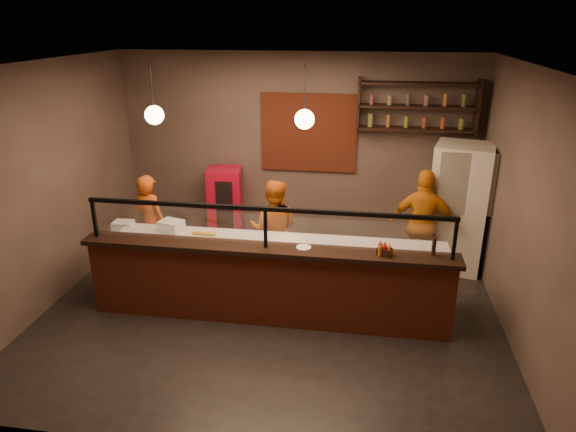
% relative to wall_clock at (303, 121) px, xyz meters
% --- Properties ---
extents(floor, '(6.00, 6.00, 0.00)m').
position_rel_wall_clock_xyz_m(floor, '(-0.10, -2.46, -2.10)').
color(floor, black).
rests_on(floor, ground).
extents(ceiling, '(6.00, 6.00, 0.00)m').
position_rel_wall_clock_xyz_m(ceiling, '(-0.10, -2.46, 1.10)').
color(ceiling, '#39302C').
rests_on(ceiling, wall_back).
extents(wall_back, '(6.00, 0.00, 6.00)m').
position_rel_wall_clock_xyz_m(wall_back, '(-0.10, 0.04, -0.50)').
color(wall_back, brown).
rests_on(wall_back, floor).
extents(wall_left, '(0.00, 5.00, 5.00)m').
position_rel_wall_clock_xyz_m(wall_left, '(-3.10, -2.46, -0.50)').
color(wall_left, brown).
rests_on(wall_left, floor).
extents(wall_right, '(0.00, 5.00, 5.00)m').
position_rel_wall_clock_xyz_m(wall_right, '(2.90, -2.46, -0.50)').
color(wall_right, brown).
rests_on(wall_right, floor).
extents(wall_front, '(6.00, 0.00, 6.00)m').
position_rel_wall_clock_xyz_m(wall_front, '(-0.10, -4.96, -0.50)').
color(wall_front, brown).
rests_on(wall_front, floor).
extents(brick_patch, '(1.60, 0.04, 1.30)m').
position_rel_wall_clock_xyz_m(brick_patch, '(0.10, 0.01, -0.20)').
color(brick_patch, maroon).
rests_on(brick_patch, wall_back).
extents(service_counter, '(4.60, 0.25, 1.00)m').
position_rel_wall_clock_xyz_m(service_counter, '(-0.10, -2.76, -1.60)').
color(service_counter, maroon).
rests_on(service_counter, floor).
extents(counter_ledge, '(4.70, 0.37, 0.06)m').
position_rel_wall_clock_xyz_m(counter_ledge, '(-0.10, -2.76, -1.07)').
color(counter_ledge, black).
rests_on(counter_ledge, service_counter).
extents(worktop_cabinet, '(4.60, 0.75, 0.85)m').
position_rel_wall_clock_xyz_m(worktop_cabinet, '(-0.10, -2.26, -1.68)').
color(worktop_cabinet, gray).
rests_on(worktop_cabinet, floor).
extents(worktop, '(4.60, 0.75, 0.05)m').
position_rel_wall_clock_xyz_m(worktop, '(-0.10, -2.26, -1.23)').
color(worktop, beige).
rests_on(worktop, worktop_cabinet).
extents(sneeze_guard, '(4.50, 0.05, 0.52)m').
position_rel_wall_clock_xyz_m(sneeze_guard, '(-0.10, -2.76, -0.73)').
color(sneeze_guard, white).
rests_on(sneeze_guard, counter_ledge).
extents(wall_shelving, '(1.84, 0.28, 0.85)m').
position_rel_wall_clock_xyz_m(wall_shelving, '(1.80, -0.14, 0.30)').
color(wall_shelving, black).
rests_on(wall_shelving, wall_back).
extents(wall_clock, '(0.30, 0.04, 0.30)m').
position_rel_wall_clock_xyz_m(wall_clock, '(0.00, 0.00, 0.00)').
color(wall_clock, black).
rests_on(wall_clock, wall_back).
extents(pendant_left, '(0.24, 0.24, 0.77)m').
position_rel_wall_clock_xyz_m(pendant_left, '(-1.60, -2.26, 0.45)').
color(pendant_left, black).
rests_on(pendant_left, ceiling).
extents(pendant_right, '(0.24, 0.24, 0.77)m').
position_rel_wall_clock_xyz_m(pendant_right, '(0.30, -2.26, 0.45)').
color(pendant_right, black).
rests_on(pendant_right, ceiling).
extents(cook_left, '(0.64, 0.51, 1.52)m').
position_rel_wall_clock_xyz_m(cook_left, '(-2.15, -1.51, -1.34)').
color(cook_left, '#CF5313').
rests_on(cook_left, floor).
extents(cook_mid, '(0.74, 0.58, 1.53)m').
position_rel_wall_clock_xyz_m(cook_mid, '(-0.23, -1.50, -1.33)').
color(cook_mid, '#D26413').
rests_on(cook_mid, floor).
extents(cook_right, '(1.03, 0.54, 1.67)m').
position_rel_wall_clock_xyz_m(cook_right, '(1.95, -1.15, -1.26)').
color(cook_right, orange).
rests_on(cook_right, floor).
extents(fridge, '(0.97, 0.93, 1.96)m').
position_rel_wall_clock_xyz_m(fridge, '(2.50, -0.73, -1.12)').
color(fridge, '#ECE4C8').
rests_on(fridge, floor).
extents(red_cooler, '(0.63, 0.59, 1.32)m').
position_rel_wall_clock_xyz_m(red_cooler, '(-1.29, -0.31, -1.44)').
color(red_cooler, '#B30B26').
rests_on(red_cooler, floor).
extents(pizza_dough, '(0.57, 0.57, 0.01)m').
position_rel_wall_clock_xyz_m(pizza_dough, '(0.08, -2.21, -1.19)').
color(pizza_dough, white).
rests_on(pizza_dough, worktop).
extents(prep_tub_a, '(0.28, 0.23, 0.13)m').
position_rel_wall_clock_xyz_m(prep_tub_a, '(-2.25, -2.18, -1.13)').
color(prep_tub_a, silver).
rests_on(prep_tub_a, worktop).
extents(prep_tub_b, '(0.37, 0.32, 0.15)m').
position_rel_wall_clock_xyz_m(prep_tub_b, '(-1.58, -2.09, -1.12)').
color(prep_tub_b, silver).
rests_on(prep_tub_b, worktop).
extents(prep_tub_c, '(0.31, 0.26, 0.15)m').
position_rel_wall_clock_xyz_m(prep_tub_c, '(-1.98, -2.50, -1.13)').
color(prep_tub_c, silver).
rests_on(prep_tub_c, worktop).
extents(rolling_pin, '(0.33, 0.07, 0.06)m').
position_rel_wall_clock_xyz_m(rolling_pin, '(-1.08, -2.16, -1.17)').
color(rolling_pin, yellow).
rests_on(rolling_pin, worktop).
extents(condiment_caddy, '(0.19, 0.18, 0.09)m').
position_rel_wall_clock_xyz_m(condiment_caddy, '(1.33, -2.76, -1.00)').
color(condiment_caddy, black).
rests_on(condiment_caddy, counter_ledge).
extents(pepper_mill, '(0.06, 0.06, 0.23)m').
position_rel_wall_clock_xyz_m(pepper_mill, '(1.91, -2.68, -0.93)').
color(pepper_mill, black).
rests_on(pepper_mill, counter_ledge).
extents(small_plate, '(0.23, 0.23, 0.01)m').
position_rel_wall_clock_xyz_m(small_plate, '(0.36, -2.71, -1.03)').
color(small_plate, white).
rests_on(small_plate, counter_ledge).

